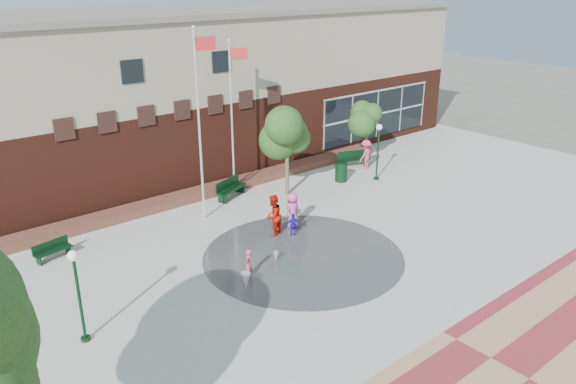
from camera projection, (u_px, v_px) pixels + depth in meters
ground at (355, 285)px, 21.39m from camera, size 120.00×120.00×0.00m
plaza_concrete at (288, 248)px, 24.25m from camera, size 46.00×18.00×0.01m
paver_band at (529, 379)px, 16.37m from camera, size 46.00×6.00×0.01m
splash_pad at (303, 256)px, 23.53m from camera, size 8.40×8.40×0.01m
library_building at (138, 94)px, 32.23m from camera, size 44.40×10.40×9.20m
flower_bed at (196, 198)px, 29.70m from camera, size 26.00×1.20×0.40m
flagpole_left at (200, 117)px, 25.40m from camera, size 1.04×0.31×9.03m
flagpole_right at (232, 110)px, 28.87m from camera, size 0.92×0.47×8.11m
lamp_left at (78, 286)px, 17.38m from camera, size 0.34×0.34×3.25m
lamp_right at (378, 146)px, 31.62m from camera, size 0.35×0.35×3.29m
bench_left at (53, 254)px, 23.21m from camera, size 1.62×0.71×0.79m
bench_mid at (231, 192)px, 29.58m from camera, size 2.13×1.28×1.04m
bench_right at (354, 162)px, 34.38m from camera, size 2.02×1.23×0.99m
trash_can at (341, 171)px, 31.87m from camera, size 0.73×0.73×1.20m
tree_mid at (287, 131)px, 28.87m from camera, size 2.86×2.86×4.83m
tree_small_right at (367, 117)px, 34.72m from camera, size 2.26×2.26×3.86m
water_jet_a at (246, 290)px, 21.00m from camera, size 0.35×0.35×0.69m
water_jet_b at (276, 262)px, 23.06m from camera, size 0.20×0.20×0.44m
child_splash at (248, 264)px, 21.63m from camera, size 0.53×0.50×1.22m
adult_red at (273, 216)px, 25.08m from camera, size 1.13×1.00×1.94m
adult_pink at (293, 211)px, 25.88m from camera, size 0.93×0.68×1.74m
child_blue at (293, 225)px, 25.15m from camera, size 0.70×0.52×1.10m
person_bench at (366, 155)px, 33.82m from camera, size 1.29×0.91×1.83m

